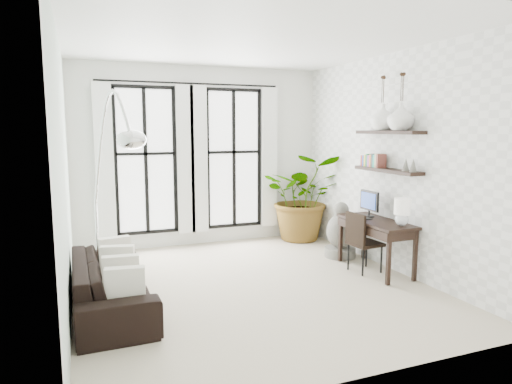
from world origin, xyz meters
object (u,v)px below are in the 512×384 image
desk_chair (361,238)px  sofa (111,284)px  plant (303,197)px  desk (378,224)px  arc_lamp (111,141)px  buddha (340,234)px

desk_chair → sofa: bearing=177.8°
plant → desk: (0.09, -2.19, -0.10)m
arc_lamp → plant: bearing=26.5°
plant → desk_chair: (-0.14, -2.11, -0.31)m
desk_chair → buddha: (0.16, 0.81, -0.12)m
buddha → desk_chair: bearing=-101.2°
desk_chair → buddha: bearing=74.3°
plant → desk: 2.20m
sofa → arc_lamp: (0.10, 0.48, 1.65)m
plant → desk_chair: bearing=-93.8°
desk → desk_chair: 0.32m
plant → arc_lamp: bearing=-153.5°
sofa → buddha: 3.80m
desk_chair → buddha: size_ratio=0.97×
buddha → plant: bearing=91.0°
desk_chair → arc_lamp: size_ratio=0.35×
plant → arc_lamp: arc_lamp is taller
arc_lamp → buddha: (3.58, 0.47, -1.57)m
desk → desk_chair: bearing=159.7°
desk → buddha: bearing=94.2°
desk → buddha: (-0.07, 0.90, -0.34)m
sofa → arc_lamp: bearing=-12.9°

